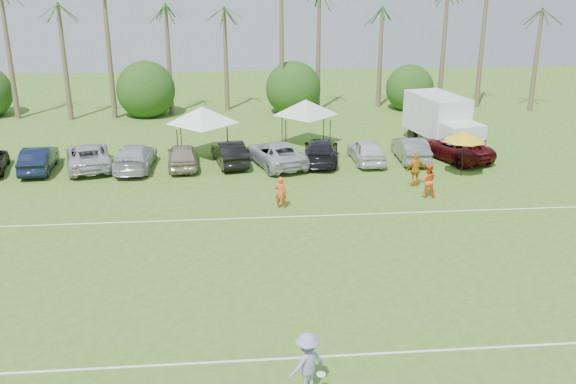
{
  "coord_description": "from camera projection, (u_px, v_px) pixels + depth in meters",
  "views": [
    {
      "loc": [
        0.76,
        -15.27,
        11.81
      ],
      "look_at": [
        3.37,
        13.17,
        1.6
      ],
      "focal_mm": 40.0,
      "sensor_mm": 36.0,
      "label": 1
    }
  ],
  "objects": [
    {
      "name": "parked_car_8",
      "position": [
        367.0,
        151.0,
        40.11
      ],
      "size": [
        1.87,
        4.46,
        1.51
      ],
      "primitive_type": "imported",
      "rotation": [
        0.0,
        0.0,
        3.16
      ],
      "color": "silver",
      "rests_on": "ground"
    },
    {
      "name": "field_lines",
      "position": [
        216.0,
        275.0,
        25.73
      ],
      "size": [
        80.0,
        12.1,
        0.01
      ],
      "color": "white",
      "rests_on": "ground"
    },
    {
      "name": "palm_tree_8",
      "position": [
        377.0,
        19.0,
        52.46
      ],
      "size": [
        2.4,
        2.4,
        8.9
      ],
      "color": "brown",
      "rests_on": "ground"
    },
    {
      "name": "canopy_tent_right",
      "position": [
        306.0,
        100.0,
        43.12
      ],
      "size": [
        4.55,
        4.55,
        3.69
      ],
      "color": "black",
      "rests_on": "ground"
    },
    {
      "name": "bush_tree_2",
      "position": [
        291.0,
        88.0,
        54.71
      ],
      "size": [
        4.0,
        4.0,
        4.0
      ],
      "color": "brown",
      "rests_on": "ground"
    },
    {
      "name": "parked_car_5",
      "position": [
        229.0,
        153.0,
        39.69
      ],
      "size": [
        2.43,
        4.79,
        1.51
      ],
      "primitive_type": "imported",
      "rotation": [
        0.0,
        0.0,
        3.33
      ],
      "color": "black",
      "rests_on": "ground"
    },
    {
      "name": "sideline_player_c",
      "position": [
        416.0,
        170.0,
        35.64
      ],
      "size": [
        1.2,
        0.66,
        1.94
      ],
      "primitive_type": "imported",
      "rotation": [
        0.0,
        0.0,
        3.31
      ],
      "color": "orange",
      "rests_on": "ground"
    },
    {
      "name": "sideline_player_a",
      "position": [
        281.0,
        192.0,
        32.52
      ],
      "size": [
        0.68,
        0.51,
        1.68
      ],
      "primitive_type": "imported",
      "rotation": [
        0.0,
        0.0,
        2.96
      ],
      "color": "#FF581C",
      "rests_on": "ground"
    },
    {
      "name": "sideline_player_b",
      "position": [
        428.0,
        180.0,
        34.08
      ],
      "size": [
        1.0,
        0.84,
        1.84
      ],
      "primitive_type": "imported",
      "rotation": [
        0.0,
        0.0,
        2.97
      ],
      "color": "#FE5F1C",
      "rests_on": "ground"
    },
    {
      "name": "parked_car_1",
      "position": [
        38.0,
        159.0,
        38.39
      ],
      "size": [
        1.91,
        4.67,
        1.51
      ],
      "primitive_type": "imported",
      "rotation": [
        0.0,
        0.0,
        3.21
      ],
      "color": "black",
      "rests_on": "ground"
    },
    {
      "name": "parked_car_4",
      "position": [
        183.0,
        156.0,
        39.07
      ],
      "size": [
        2.11,
        4.55,
        1.51
      ],
      "primitive_type": "imported",
      "rotation": [
        0.0,
        0.0,
        3.22
      ],
      "color": "gray",
      "rests_on": "ground"
    },
    {
      "name": "parked_car_2",
      "position": [
        88.0,
        156.0,
        38.97
      ],
      "size": [
        3.74,
        5.87,
        1.51
      ],
      "primitive_type": "imported",
      "rotation": [
        0.0,
        0.0,
        3.39
      ],
      "color": "#B5B6B8",
      "rests_on": "ground"
    },
    {
      "name": "canopy_tent_left",
      "position": [
        202.0,
        107.0,
        40.49
      ],
      "size": [
        4.71,
        4.71,
        3.82
      ],
      "color": "black",
      "rests_on": "ground"
    },
    {
      "name": "frisbee_player",
      "position": [
        307.0,
        363.0,
        18.46
      ],
      "size": [
        1.41,
        1.24,
        1.9
      ],
      "rotation": [
        0.0,
        0.0,
        3.69
      ],
      "color": "#978CC7",
      "rests_on": "ground"
    },
    {
      "name": "parked_car_9",
      "position": [
        411.0,
        149.0,
        40.43
      ],
      "size": [
        1.72,
        4.62,
        1.51
      ],
      "primitive_type": "imported",
      "rotation": [
        0.0,
        0.0,
        3.11
      ],
      "color": "slate",
      "rests_on": "ground"
    },
    {
      "name": "bush_tree_1",
      "position": [
        149.0,
        90.0,
        53.68
      ],
      "size": [
        4.0,
        4.0,
        4.0
      ],
      "color": "brown",
      "rests_on": "ground"
    },
    {
      "name": "parked_car_6",
      "position": [
        276.0,
        154.0,
        39.47
      ],
      "size": [
        4.0,
        5.92,
        1.51
      ],
      "primitive_type": "imported",
      "rotation": [
        0.0,
        0.0,
        3.44
      ],
      "color": "#B1B3B8",
      "rests_on": "ground"
    },
    {
      "name": "box_truck",
      "position": [
        442.0,
        121.0,
        43.01
      ],
      "size": [
        3.84,
        7.04,
        3.44
      ],
      "rotation": [
        0.0,
        0.0,
        0.21
      ],
      "color": "silver",
      "rests_on": "ground"
    },
    {
      "name": "parked_car_7",
      "position": [
        321.0,
        150.0,
        40.13
      ],
      "size": [
        2.92,
        5.47,
        1.51
      ],
      "primitive_type": "imported",
      "rotation": [
        0.0,
        0.0,
        2.98
      ],
      "color": "black",
      "rests_on": "ground"
    },
    {
      "name": "palm_tree_9",
      "position": [
        438.0,
        8.0,
        52.6
      ],
      "size": [
        2.4,
        2.4,
        9.9
      ],
      "color": "brown",
      "rests_on": "ground"
    },
    {
      "name": "market_umbrella",
      "position": [
        465.0,
        136.0,
        36.85
      ],
      "size": [
        2.42,
        2.42,
        2.7
      ],
      "color": "black",
      "rests_on": "ground"
    },
    {
      "name": "bush_tree_3",
      "position": [
        406.0,
        86.0,
        55.57
      ],
      "size": [
        4.0,
        4.0,
        4.0
      ],
      "color": "brown",
      "rests_on": "ground"
    },
    {
      "name": "palm_tree_4",
      "position": [
        167.0,
        21.0,
        51.0
      ],
      "size": [
        2.4,
        2.4,
        8.9
      ],
      "color": "brown",
      "rests_on": "ground"
    },
    {
      "name": "parked_car_3",
      "position": [
        135.0,
        157.0,
        38.81
      ],
      "size": [
        2.27,
        5.26,
        1.51
      ],
      "primitive_type": "imported",
      "rotation": [
        0.0,
        0.0,
        3.11
      ],
      "color": "#B7B6C2",
      "rests_on": "ground"
    },
    {
      "name": "palm_tree_5",
      "position": [
        218.0,
        9.0,
        51.05
      ],
      "size": [
        2.4,
        2.4,
        9.9
      ],
      "color": "brown",
      "rests_on": "ground"
    },
    {
      "name": "parked_car_10",
      "position": [
        454.0,
        148.0,
        40.75
      ],
      "size": [
        4.31,
        5.96,
        1.51
      ],
      "primitive_type": "imported",
      "rotation": [
        0.0,
        0.0,
        3.52
      ],
      "color": "#4A0D0E",
      "rests_on": "ground"
    }
  ]
}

